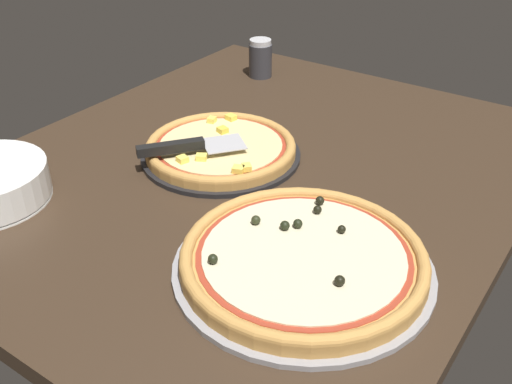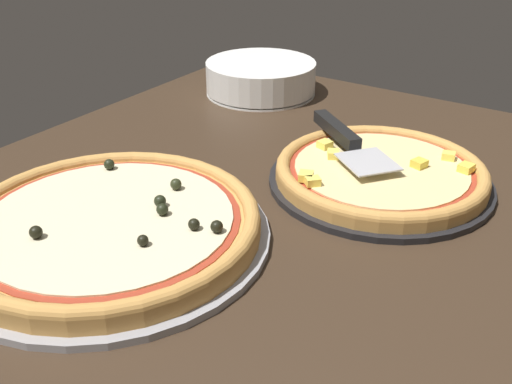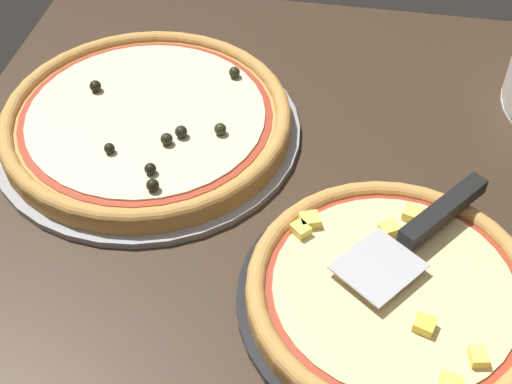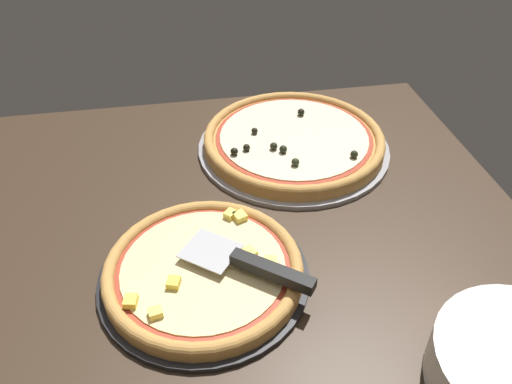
{
  "view_description": "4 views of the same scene",
  "coord_description": "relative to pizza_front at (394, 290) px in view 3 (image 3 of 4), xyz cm",
  "views": [
    {
      "loc": [
        91.72,
        63.76,
        62.37
      ],
      "look_at": [
        12.84,
        8.97,
        3.0
      ],
      "focal_mm": 42.0,
      "sensor_mm": 36.0,
      "label": 1
    },
    {
      "loc": [
        -28.94,
        71.72,
        43.6
      ],
      "look_at": [
        12.84,
        8.97,
        3.0
      ],
      "focal_mm": 42.0,
      "sensor_mm": 36.0,
      "label": 2
    },
    {
      "loc": [
        -47.72,
        -1.78,
        65.93
      ],
      "look_at": [
        12.84,
        8.97,
        3.0
      ],
      "focal_mm": 50.0,
      "sensor_mm": 36.0,
      "label": 3
    },
    {
      "loc": [
        -0.07,
        -64.39,
        63.24
      ],
      "look_at": [
        12.84,
        8.97,
        3.0
      ],
      "focal_mm": 35.0,
      "sensor_mm": 36.0,
      "label": 4
    }
  ],
  "objects": [
    {
      "name": "ground_plane",
      "position": [
        -1.16,
        8.48,
        -4.19
      ],
      "size": [
        126.16,
        105.54,
        3.6
      ],
      "primitive_type": "cube",
      "color": "#38281C"
    },
    {
      "name": "pizza_front",
      "position": [
        0.0,
        0.0,
        0.0
      ],
      "size": [
        32.69,
        32.69,
        3.28
      ],
      "color": "#C68E47",
      "rests_on": "pizza_pan_front"
    },
    {
      "name": "pizza_pan_back",
      "position": [
        23.38,
        34.91,
        -1.89
      ],
      "size": [
        42.68,
        42.68,
        1.0
      ],
      "primitive_type": "cylinder",
      "color": "#939399",
      "rests_on": "ground_plane"
    },
    {
      "name": "pizza_pan_front",
      "position": [
        -0.01,
        -0.0,
        -1.89
      ],
      "size": [
        34.77,
        34.77,
        1.0
      ],
      "primitive_type": "cylinder",
      "color": "black",
      "rests_on": "ground_plane"
    },
    {
      "name": "pizza_back",
      "position": [
        23.37,
        34.89,
        0.3
      ],
      "size": [
        40.12,
        40.12,
        4.22
      ],
      "color": "#C68E47",
      "rests_on": "pizza_pan_back"
    },
    {
      "name": "serving_spatula",
      "position": [
        8.6,
        -3.57,
        2.72
      ],
      "size": [
        20.82,
        17.66,
        2.0
      ],
      "color": "#B7B7BC",
      "rests_on": "pizza_front"
    }
  ]
}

